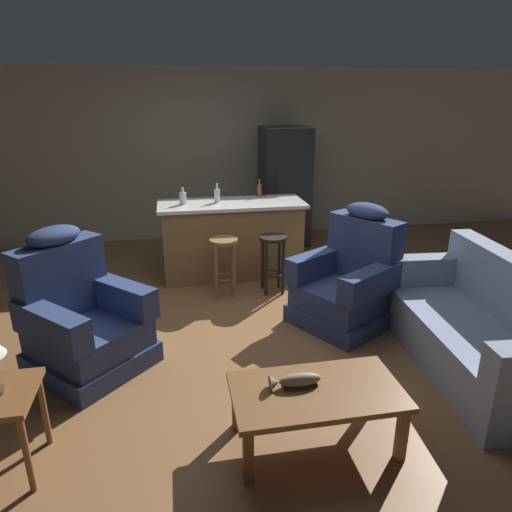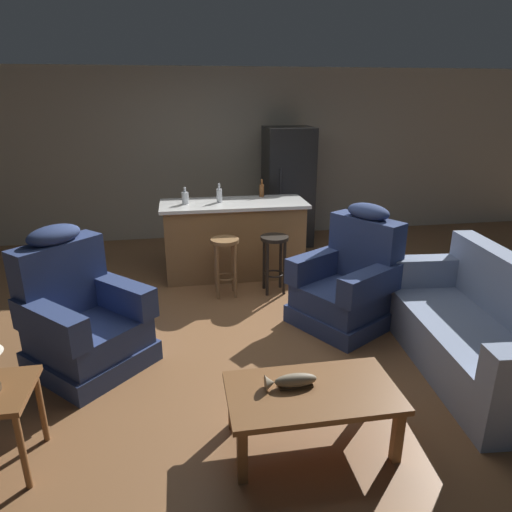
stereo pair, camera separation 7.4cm
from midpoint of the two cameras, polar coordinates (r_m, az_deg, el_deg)
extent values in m
plane|color=brown|center=(4.73, -0.19, -8.21)|extent=(12.00, 12.00, 0.00)
cube|color=#A89E89|center=(7.35, -4.29, 12.42)|extent=(12.00, 0.05, 2.60)
cube|color=brown|center=(3.08, 7.76, -16.54)|extent=(1.10, 0.60, 0.04)
cube|color=brown|center=(2.94, -0.94, -23.67)|extent=(0.06, 0.06, 0.38)
cube|color=brown|center=(3.20, 17.93, -20.62)|extent=(0.06, 0.06, 0.38)
cube|color=brown|center=(3.31, -2.27, -18.03)|extent=(0.06, 0.06, 0.38)
cube|color=brown|center=(3.54, 14.33, -15.89)|extent=(0.06, 0.06, 0.38)
cube|color=#4C3823|center=(3.08, 5.67, -15.79)|extent=(0.22, 0.07, 0.01)
ellipsoid|color=gray|center=(3.06, 5.70, -15.20)|extent=(0.28, 0.09, 0.09)
cone|color=gray|center=(3.03, 2.47, -15.56)|extent=(0.06, 0.10, 0.10)
cube|color=#8493B2|center=(4.36, 25.47, -11.43)|extent=(1.00, 1.96, 0.20)
cube|color=#8493B2|center=(4.26, 25.88, -8.99)|extent=(1.00, 1.96, 0.22)
cube|color=#8493B2|center=(4.84, 21.42, -1.74)|extent=(0.85, 0.27, 0.28)
cube|color=navy|center=(4.23, -19.35, -11.69)|extent=(1.19, 1.19, 0.18)
cube|color=navy|center=(4.13, -19.68, -9.19)|extent=(1.10, 1.10, 0.24)
cube|color=navy|center=(4.18, -22.77, -2.56)|extent=(0.70, 0.71, 0.64)
ellipsoid|color=navy|center=(4.06, -23.47, 2.42)|extent=(0.51, 0.51, 0.16)
cube|color=navy|center=(4.18, -16.26, -4.63)|extent=(0.69, 0.69, 0.26)
cube|color=navy|center=(3.85, -23.90, -7.72)|extent=(0.69, 0.69, 0.26)
cube|color=navy|center=(4.75, 11.12, -7.26)|extent=(1.15, 1.15, 0.18)
cube|color=navy|center=(4.67, 11.29, -4.95)|extent=(1.07, 1.06, 0.24)
cube|color=navy|center=(4.73, 13.92, 0.93)|extent=(0.59, 0.77, 0.64)
ellipsoid|color=navy|center=(4.63, 14.30, 5.39)|extent=(0.46, 0.53, 0.16)
cube|color=navy|center=(4.38, 14.70, -3.35)|extent=(0.78, 0.56, 0.26)
cube|color=navy|center=(4.75, 8.24, -1.05)|extent=(0.78, 0.56, 0.26)
cylinder|color=brown|center=(3.14, -26.52, -21.04)|extent=(0.04, 0.04, 0.52)
cylinder|color=brown|center=(3.45, -24.67, -16.82)|extent=(0.04, 0.04, 0.52)
cube|color=olive|center=(5.80, -2.38, 1.96)|extent=(1.71, 0.63, 0.91)
cube|color=silver|center=(5.67, -2.45, 6.54)|extent=(1.80, 0.70, 0.04)
cylinder|color=olive|center=(5.12, -3.51, 1.94)|extent=(0.32, 0.32, 0.04)
torus|color=olive|center=(5.27, -3.42, -2.62)|extent=(0.23, 0.23, 0.02)
cylinder|color=olive|center=(5.13, -4.42, -2.07)|extent=(0.04, 0.04, 0.64)
cylinder|color=olive|center=(5.15, -2.21, -1.94)|extent=(0.04, 0.04, 0.64)
cylinder|color=olive|center=(5.31, -4.63, -1.29)|extent=(0.04, 0.04, 0.64)
cylinder|color=olive|center=(5.33, -2.49, -1.16)|extent=(0.04, 0.04, 0.64)
cylinder|color=black|center=(5.20, 2.74, 2.26)|extent=(0.32, 0.32, 0.04)
torus|color=black|center=(5.35, 2.66, -2.24)|extent=(0.23, 0.23, 0.02)
cylinder|color=black|center=(5.20, 1.83, -1.69)|extent=(0.04, 0.04, 0.64)
cylinder|color=black|center=(5.25, 3.98, -1.56)|extent=(0.04, 0.04, 0.64)
cylinder|color=black|center=(5.39, 1.41, -0.93)|extent=(0.04, 0.04, 0.64)
cylinder|color=black|center=(5.43, 3.49, -0.81)|extent=(0.04, 0.04, 0.64)
cube|color=black|center=(7.01, 4.30, 8.61)|extent=(0.70, 0.66, 1.76)
cylinder|color=#333338|center=(6.62, 3.40, 8.74)|extent=(0.02, 0.02, 0.50)
cylinder|color=silver|center=(5.66, -4.23, 7.54)|extent=(0.07, 0.07, 0.16)
cylinder|color=silver|center=(5.64, -4.26, 8.70)|extent=(0.03, 0.03, 0.07)
cylinder|color=brown|center=(5.96, 1.07, 8.17)|extent=(0.06, 0.06, 0.16)
cylinder|color=brown|center=(5.94, 1.08, 9.23)|extent=(0.02, 0.02, 0.07)
cylinder|color=silver|center=(5.61, -8.47, 7.17)|extent=(0.08, 0.08, 0.14)
cylinder|color=silver|center=(5.59, -8.52, 8.20)|extent=(0.03, 0.03, 0.06)
camera|label=1|loc=(0.04, -89.51, 0.17)|focal=32.00mm
camera|label=2|loc=(0.04, 90.49, -0.17)|focal=32.00mm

